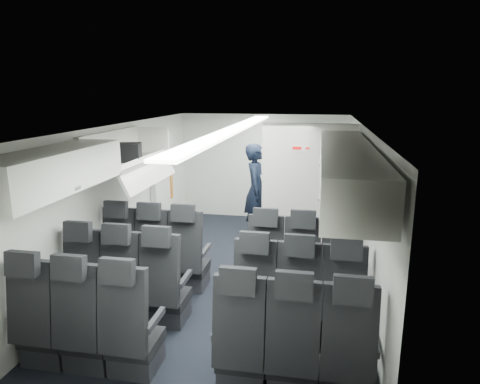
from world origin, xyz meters
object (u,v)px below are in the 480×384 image
(galley_unit, at_px, (309,177))
(seat_row_mid, at_px, (210,295))
(flight_attendant, at_px, (256,190))
(carry_on_bag, at_px, (125,153))
(boarding_door, at_px, (163,184))
(seat_row_front, at_px, (227,264))
(seat_row_rear, at_px, (185,341))

(galley_unit, bearing_deg, seat_row_mid, -102.88)
(flight_attendant, relative_size, carry_on_bag, 4.06)
(seat_row_mid, height_order, boarding_door, boarding_door)
(seat_row_mid, bearing_deg, seat_row_front, 90.00)
(seat_row_front, relative_size, seat_row_rear, 1.00)
(seat_row_mid, distance_m, flight_attendant, 3.30)
(boarding_door, bearing_deg, seat_row_front, -51.84)
(seat_row_front, xyz_separation_m, seat_row_rear, (0.00, -1.80, 0.00))
(flight_attendant, distance_m, carry_on_bag, 2.78)
(seat_row_front, bearing_deg, galley_unit, 73.72)
(seat_row_mid, xyz_separation_m, boarding_door, (-1.64, 2.99, 0.55))
(seat_row_rear, xyz_separation_m, flight_attendant, (0.03, 4.17, 0.44))
(seat_row_front, bearing_deg, seat_row_rear, -90.00)
(seat_row_mid, distance_m, boarding_door, 3.45)
(seat_row_front, xyz_separation_m, flight_attendant, (0.03, 2.37, 0.44))
(seat_row_mid, xyz_separation_m, flight_attendant, (0.03, 3.27, 0.44))
(seat_row_front, distance_m, seat_row_rear, 1.80)
(seat_row_mid, xyz_separation_m, carry_on_bag, (-1.44, 1.12, 1.40))
(galley_unit, relative_size, boarding_door, 1.02)
(flight_attendant, bearing_deg, boarding_door, 98.07)
(seat_row_mid, relative_size, galley_unit, 1.75)
(seat_row_mid, relative_size, carry_on_bag, 7.98)
(seat_row_mid, height_order, seat_row_rear, same)
(seat_row_front, xyz_separation_m, seat_row_mid, (0.00, -0.90, 0.00))
(seat_row_mid, relative_size, seat_row_rear, 1.00)
(seat_row_rear, relative_size, boarding_door, 1.79)
(seat_row_front, xyz_separation_m, carry_on_bag, (-1.44, 0.22, 1.40))
(flight_attendant, bearing_deg, seat_row_front, 177.60)
(seat_row_mid, distance_m, galley_unit, 4.30)
(seat_row_front, height_order, carry_on_bag, carry_on_bag)
(seat_row_mid, height_order, carry_on_bag, carry_on_bag)
(seat_row_front, relative_size, carry_on_bag, 7.98)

